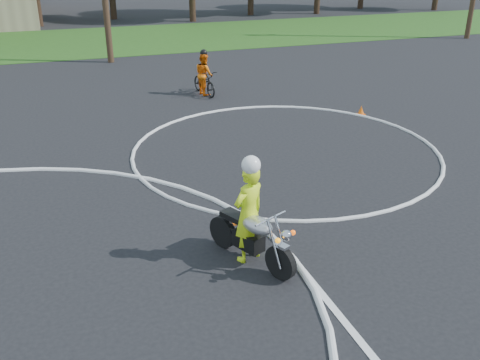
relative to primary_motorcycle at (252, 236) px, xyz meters
name	(u,v)px	position (x,y,z in m)	size (l,w,h in m)	color
grass_strip	(1,46)	(-5.28, 23.81, -0.50)	(120.00, 10.00, 0.02)	#1E4714
course_markings	(62,259)	(-3.11, 1.16, -0.50)	(19.05, 19.05, 0.12)	silver
primary_motorcycle	(252,236)	(0.00, 0.00, 0.00)	(1.01, 1.86, 1.05)	black
rider_primary_grp	(249,211)	(-0.02, 0.13, 0.43)	(0.76, 0.65, 1.94)	#D5FC1A
rider_second_grp	(204,79)	(2.25, 10.99, 0.06)	(0.85, 1.75, 1.61)	black
traffic_cones	(323,258)	(1.12, -0.49, -0.37)	(20.78, 12.55, 0.30)	#E1590B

